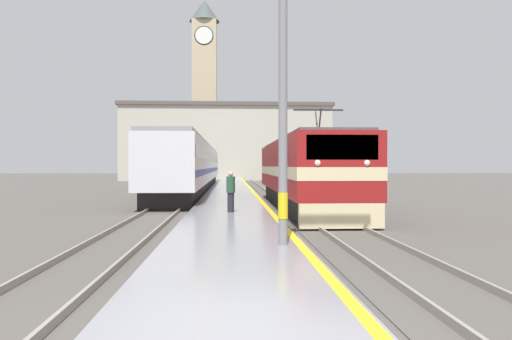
# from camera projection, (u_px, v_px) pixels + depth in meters

# --- Properties ---
(ground_plane) EXTENTS (200.00, 200.00, 0.00)m
(ground_plane) POSITION_uv_depth(u_px,v_px,m) (231.00, 195.00, 35.76)
(ground_plane) COLOR #514C47
(platform) EXTENTS (3.39, 140.00, 0.29)m
(platform) POSITION_uv_depth(u_px,v_px,m) (231.00, 197.00, 30.76)
(platform) COLOR gray
(platform) RESTS_ON ground
(rail_track_near) EXTENTS (2.84, 140.00, 0.16)m
(rail_track_near) POSITION_uv_depth(u_px,v_px,m) (288.00, 199.00, 30.95)
(rail_track_near) COLOR #514C47
(rail_track_near) RESTS_ON ground
(rail_track_far) EXTENTS (2.83, 140.00, 0.16)m
(rail_track_far) POSITION_uv_depth(u_px,v_px,m) (181.00, 199.00, 30.60)
(rail_track_far) COLOR #514C47
(rail_track_far) RESTS_ON ground
(locomotive_train) EXTENTS (2.92, 17.56, 4.39)m
(locomotive_train) POSITION_uv_depth(u_px,v_px,m) (303.00, 173.00, 24.54)
(locomotive_train) COLOR black
(locomotive_train) RESTS_ON ground
(passenger_train) EXTENTS (2.92, 41.36, 3.84)m
(passenger_train) POSITION_uv_depth(u_px,v_px,m) (195.00, 166.00, 42.57)
(passenger_train) COLOR black
(passenger_train) RESTS_ON ground
(catenary_mast) EXTENTS (2.67, 0.23, 8.45)m
(catenary_mast) POSITION_uv_depth(u_px,v_px,m) (289.00, 56.00, 11.39)
(catenary_mast) COLOR gray
(catenary_mast) RESTS_ON platform
(person_on_platform) EXTENTS (0.34, 0.34, 1.60)m
(person_on_platform) POSITION_uv_depth(u_px,v_px,m) (231.00, 191.00, 19.45)
(person_on_platform) COLOR #23232D
(person_on_platform) RESTS_ON platform
(clock_tower) EXTENTS (4.97, 4.97, 29.57)m
(clock_tower) POSITION_uv_depth(u_px,v_px,m) (205.00, 84.00, 82.77)
(clock_tower) COLOR tan
(clock_tower) RESTS_ON ground
(station_building) EXTENTS (30.25, 8.14, 10.97)m
(station_building) POSITION_uv_depth(u_px,v_px,m) (226.00, 142.00, 72.57)
(station_building) COLOR #B7B2A3
(station_building) RESTS_ON ground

